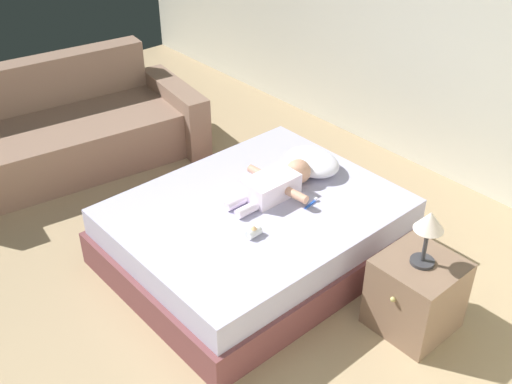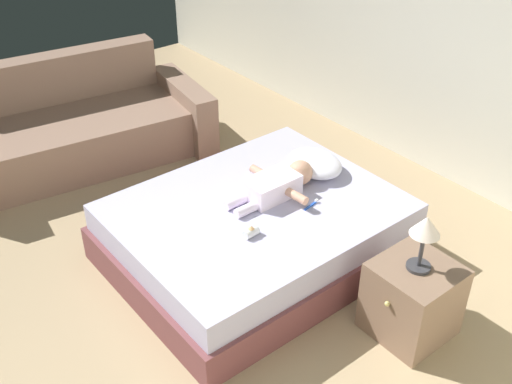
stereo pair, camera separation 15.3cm
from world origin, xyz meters
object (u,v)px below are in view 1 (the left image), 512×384
Objects in this scene: baby at (277,184)px; toothbrush at (311,203)px; pillow at (312,162)px; lamp at (429,226)px; baby_bottle at (254,232)px; bed at (256,232)px; couch at (68,132)px; nightstand at (416,294)px.

baby is 5.05× the size of toothbrush.
pillow is 0.38m from baby.
lamp is 1.02m from baby_bottle.
baby_bottle is (0.24, -0.23, 0.25)m from bed.
lamp is at bearing 0.38° from toothbrush.
couch is 22.06× the size of baby_bottle.
baby reaches higher than bed.
bed is 0.65m from pillow.
couch is 4.63× the size of nightstand.
baby reaches higher than pillow.
baby is at bearing 121.11° from baby_bottle.
pillow is 1.22m from nightstand.
baby_bottle is at bearing -148.94° from lamp.
baby_bottle is at bearing -148.94° from nightstand.
nightstand is (0.85, 0.01, -0.20)m from toothbrush.
lamp is (1.15, -0.30, 0.23)m from pillow.
couch is (-2.24, -0.60, -0.16)m from toothbrush.
toothbrush reaches higher than bed.
bed is at bearing -130.26° from toothbrush.
baby is 0.31× the size of couch.
couch reaches higher than toothbrush.
baby is at bearing -82.43° from pillow.
couch is at bearing -170.78° from bed.
toothbrush is at bearing 14.99° from couch.
baby_bottle is at bearing 2.47° from couch.
nightstand is (1.10, 0.08, -0.27)m from baby.
nightstand is (1.15, -0.30, -0.26)m from pillow.
bed is 13.78× the size of toothbrush.
couch is at bearing -168.93° from lamp.
couch reaches higher than nightstand.
lamp reaches higher than toothbrush.
lamp is at bearing 4.29° from baby.
couch and lamp have the same top height.
nightstand is at bearing 0.37° from toothbrush.
bed is 1.12m from nightstand.
bed is at bearing 9.22° from couch.
baby is 0.50m from baby_bottle.
pillow is (-0.07, 0.58, 0.29)m from bed.
couch reaches higher than pillow.
toothbrush is at bearing 49.74° from bed.
couch is at bearing -177.53° from baby_bottle.
pillow is at bearing 110.87° from baby_bottle.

